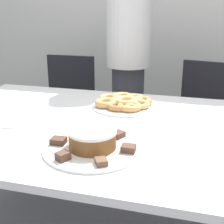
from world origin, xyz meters
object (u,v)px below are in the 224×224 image
(office_chair_right, at_px, (201,129))
(plate_donuts, at_px, (126,106))
(person_standing, at_px, (128,57))
(frosted_cake, at_px, (92,139))
(office_chair_left, at_px, (66,116))
(napkin, at_px, (1,123))
(plate_cake, at_px, (93,149))

(office_chair_right, relative_size, plate_donuts, 2.47)
(person_standing, relative_size, frosted_cake, 9.63)
(person_standing, distance_m, office_chair_left, 0.73)
(office_chair_right, distance_m, plate_donuts, 0.83)
(napkin, bearing_deg, frosted_cake, -16.28)
(person_standing, xyz_separation_m, plate_donuts, (0.12, -0.58, -0.17))
(office_chair_left, height_order, napkin, office_chair_left)
(office_chair_right, bearing_deg, person_standing, -162.34)
(frosted_cake, bearing_deg, plate_donuts, 90.01)
(office_chair_left, distance_m, frosted_cake, 1.40)
(office_chair_left, xyz_separation_m, plate_donuts, (0.64, -0.64, 0.34))
(person_standing, bearing_deg, plate_donuts, -78.56)
(office_chair_left, bearing_deg, person_standing, -7.21)
(office_chair_left, height_order, frosted_cake, office_chair_left)
(office_chair_left, relative_size, plate_cake, 2.38)
(frosted_cake, bearing_deg, office_chair_left, 118.40)
(person_standing, bearing_deg, frosted_cake, -84.05)
(plate_cake, height_order, napkin, plate_cake)
(office_chair_left, bearing_deg, plate_cake, -62.06)
(office_chair_right, bearing_deg, napkin, -119.98)
(napkin, bearing_deg, person_standing, 69.09)
(person_standing, xyz_separation_m, frosted_cake, (0.12, -1.12, -0.13))
(plate_cake, height_order, plate_donuts, same)
(person_standing, distance_m, office_chair_right, 0.74)
(office_chair_left, xyz_separation_m, plate_cake, (0.64, -1.18, 0.34))
(frosted_cake, height_order, napkin, frosted_cake)
(plate_cake, distance_m, napkin, 0.51)
(plate_donuts, distance_m, frosted_cake, 0.55)
(office_chair_right, height_order, napkin, office_chair_right)
(plate_cake, bearing_deg, frosted_cake, 180.00)
(plate_donuts, bearing_deg, frosted_cake, -89.99)
(napkin, bearing_deg, office_chair_right, 48.85)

